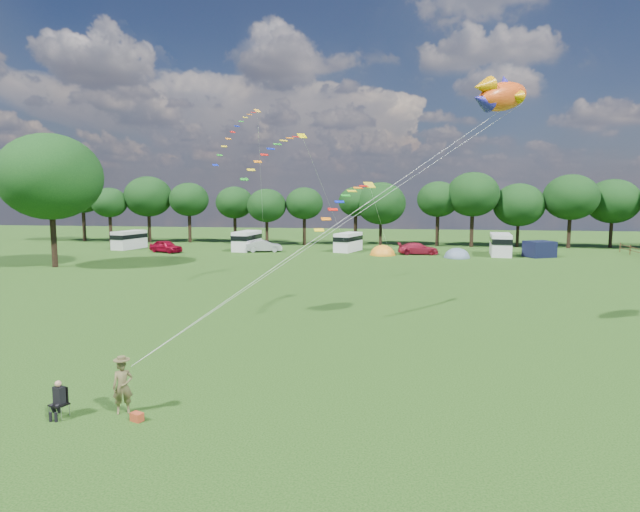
# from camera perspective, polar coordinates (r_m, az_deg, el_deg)

# --- Properties ---
(ground_plane) EXTENTS (180.00, 180.00, 0.00)m
(ground_plane) POSITION_cam_1_polar(r_m,az_deg,el_deg) (22.63, -3.04, -12.52)
(ground_plane) COLOR black
(ground_plane) RESTS_ON ground
(tree_line) EXTENTS (102.98, 10.98, 10.27)m
(tree_line) POSITION_cam_1_polar(r_m,az_deg,el_deg) (75.93, 9.23, 5.85)
(tree_line) COLOR black
(tree_line) RESTS_ON ground
(big_tree) EXTENTS (10.00, 10.00, 13.28)m
(big_tree) POSITION_cam_1_polar(r_m,az_deg,el_deg) (59.76, -26.85, 7.54)
(big_tree) COLOR black
(big_tree) RESTS_ON ground
(car_a) EXTENTS (4.96, 3.48, 1.54)m
(car_a) POSITION_cam_1_polar(r_m,az_deg,el_deg) (69.77, -16.12, 1.00)
(car_a) COLOR maroon
(car_a) RESTS_ON ground
(car_b) EXTENTS (4.55, 2.77, 1.51)m
(car_b) POSITION_cam_1_polar(r_m,az_deg,el_deg) (67.95, -6.01, 1.07)
(car_b) COLOR #A0A3A8
(car_b) RESTS_ON ground
(car_c) EXTENTS (4.84, 2.30, 1.41)m
(car_c) POSITION_cam_1_polar(r_m,az_deg,el_deg) (65.96, 10.42, 0.78)
(car_c) COLOR #A71A32
(car_c) RESTS_ON ground
(campervan_a) EXTENTS (3.12, 5.24, 2.40)m
(campervan_a) POSITION_cam_1_polar(r_m,az_deg,el_deg) (75.74, -19.68, 1.70)
(campervan_a) COLOR silver
(campervan_a) RESTS_ON ground
(campervan_b) EXTENTS (2.81, 5.35, 2.51)m
(campervan_b) POSITION_cam_1_polar(r_m,az_deg,el_deg) (69.89, -7.81, 1.69)
(campervan_b) COLOR white
(campervan_b) RESTS_ON ground
(campervan_c) EXTENTS (3.48, 5.23, 2.37)m
(campervan_c) POSITION_cam_1_polar(r_m,az_deg,el_deg) (68.41, 3.02, 1.57)
(campervan_c) COLOR white
(campervan_c) RESTS_ON ground
(campervan_d) EXTENTS (2.83, 5.54, 2.61)m
(campervan_d) POSITION_cam_1_polar(r_m,az_deg,el_deg) (67.23, 18.70, 1.24)
(campervan_d) COLOR silver
(campervan_d) RESTS_ON ground
(tent_orange) EXTENTS (3.09, 3.38, 2.42)m
(tent_orange) POSITION_cam_1_polar(r_m,az_deg,el_deg) (64.65, 6.69, 0.11)
(tent_orange) COLOR orange
(tent_orange) RESTS_ON ground
(tent_greyblue) EXTENTS (3.02, 3.31, 2.25)m
(tent_greyblue) POSITION_cam_1_polar(r_m,az_deg,el_deg) (63.56, 14.39, -0.17)
(tent_greyblue) COLOR slate
(tent_greyblue) RESTS_ON ground
(awning_navy) EXTENTS (3.73, 3.45, 1.87)m
(awning_navy) POSITION_cam_1_polar(r_m,az_deg,el_deg) (67.20, 22.36, 0.69)
(awning_navy) COLOR black
(awning_navy) RESTS_ON ground
(kite_flyer) EXTENTS (0.80, 0.70, 1.84)m
(kite_flyer) POSITION_cam_1_polar(r_m,az_deg,el_deg) (19.84, -20.30, -12.95)
(kite_flyer) COLOR brown
(kite_flyer) RESTS_ON ground
(camp_chair) EXTENTS (0.66, 0.67, 1.27)m
(camp_chair) POSITION_cam_1_polar(r_m,az_deg,el_deg) (20.37, -26.02, -13.18)
(camp_chair) COLOR #99999E
(camp_chair) RESTS_ON ground
(kite_bag) EXTENTS (0.47, 0.39, 0.28)m
(kite_bag) POSITION_cam_1_polar(r_m,az_deg,el_deg) (19.32, -18.94, -15.92)
(kite_bag) COLOR #A93F20
(kite_bag) RESTS_ON ground
(fish_kite) EXTENTS (3.68, 3.45, 2.14)m
(fish_kite) POSITION_cam_1_polar(r_m,az_deg,el_deg) (28.82, 18.56, 15.90)
(fish_kite) COLOR #EC4E14
(fish_kite) RESTS_ON ground
(streamer_kite_a) EXTENTS (3.33, 5.58, 5.76)m
(streamer_kite_a) POSITION_cam_1_polar(r_m,az_deg,el_deg) (52.75, -8.51, 13.42)
(streamer_kite_a) COLOR orange
(streamer_kite_a) RESTS_ON ground
(streamer_kite_b) EXTENTS (4.40, 4.76, 3.84)m
(streamer_kite_b) POSITION_cam_1_polar(r_m,az_deg,el_deg) (42.40, -4.41, 11.40)
(streamer_kite_b) COLOR #FFEA00
(streamer_kite_b) RESTS_ON ground
(streamer_kite_c) EXTENTS (3.22, 4.94, 2.82)m
(streamer_kite_c) POSITION_cam_1_polar(r_m,az_deg,el_deg) (31.92, 3.24, 6.28)
(streamer_kite_c) COLOR gold
(streamer_kite_c) RESTS_ON ground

